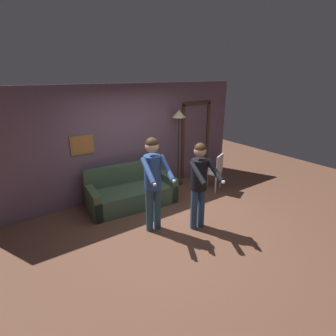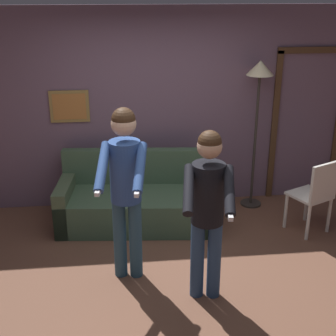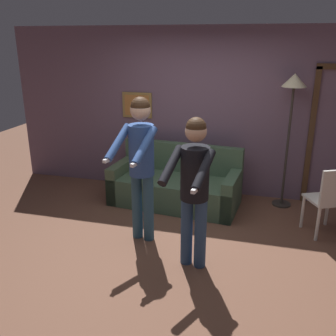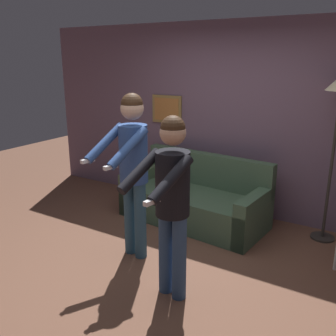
{
  "view_description": "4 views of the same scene",
  "coord_description": "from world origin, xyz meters",
  "px_view_note": "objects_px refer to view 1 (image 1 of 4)",
  "views": [
    {
      "loc": [
        -2.66,
        -3.56,
        2.79
      ],
      "look_at": [
        -0.25,
        -0.13,
        1.28
      ],
      "focal_mm": 28.0,
      "sensor_mm": 36.0,
      "label": 1
    },
    {
      "loc": [
        -0.45,
        -4.03,
        2.83
      ],
      "look_at": [
        -0.01,
        0.04,
        1.21
      ],
      "focal_mm": 50.0,
      "sensor_mm": 36.0,
      "label": 2
    },
    {
      "loc": [
        0.99,
        -3.87,
        2.39
      ],
      "look_at": [
        -0.03,
        -0.08,
        1.04
      ],
      "focal_mm": 40.0,
      "sensor_mm": 36.0,
      "label": 3
    },
    {
      "loc": [
        1.86,
        -2.89,
        2.12
      ],
      "look_at": [
        0.09,
        -0.01,
        1.12
      ],
      "focal_mm": 40.0,
      "sensor_mm": 36.0,
      "label": 4
    }
  ],
  "objects_px": {
    "person_standing_left": "(153,176)",
    "couch": "(131,193)",
    "dining_chair_distant": "(215,170)",
    "torchiere_lamp": "(179,123)",
    "person_standing_right": "(199,179)"
  },
  "relations": [
    {
      "from": "torchiere_lamp",
      "to": "dining_chair_distant",
      "type": "height_order",
      "value": "torchiere_lamp"
    },
    {
      "from": "couch",
      "to": "dining_chair_distant",
      "type": "distance_m",
      "value": 2.17
    },
    {
      "from": "torchiere_lamp",
      "to": "person_standing_left",
      "type": "relative_size",
      "value": 1.09
    },
    {
      "from": "person_standing_left",
      "to": "person_standing_right",
      "type": "height_order",
      "value": "person_standing_left"
    },
    {
      "from": "couch",
      "to": "torchiere_lamp",
      "type": "bearing_deg",
      "value": 12.48
    },
    {
      "from": "torchiere_lamp",
      "to": "dining_chair_distant",
      "type": "relative_size",
      "value": 2.1
    },
    {
      "from": "couch",
      "to": "person_standing_left",
      "type": "bearing_deg",
      "value": -96.89
    },
    {
      "from": "person_standing_left",
      "to": "dining_chair_distant",
      "type": "relative_size",
      "value": 1.92
    },
    {
      "from": "person_standing_left",
      "to": "couch",
      "type": "bearing_deg",
      "value": 83.11
    },
    {
      "from": "person_standing_left",
      "to": "person_standing_right",
      "type": "xyz_separation_m",
      "value": [
        0.72,
        -0.42,
        -0.08
      ]
    },
    {
      "from": "couch",
      "to": "torchiere_lamp",
      "type": "distance_m",
      "value": 2.12
    },
    {
      "from": "dining_chair_distant",
      "to": "couch",
      "type": "bearing_deg",
      "value": 166.73
    },
    {
      "from": "person_standing_right",
      "to": "person_standing_left",
      "type": "bearing_deg",
      "value": 150.05
    },
    {
      "from": "couch",
      "to": "person_standing_right",
      "type": "distance_m",
      "value": 1.84
    },
    {
      "from": "couch",
      "to": "person_standing_left",
      "type": "distance_m",
      "value": 1.43
    }
  ]
}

